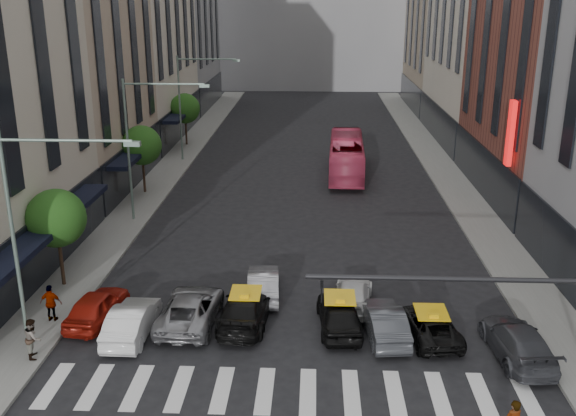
# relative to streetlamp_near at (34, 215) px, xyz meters

# --- Properties ---
(ground) EXTENTS (160.00, 160.00, 0.00)m
(ground) POSITION_rel_streetlamp_near_xyz_m (10.04, -4.00, -5.90)
(ground) COLOR black
(ground) RESTS_ON ground
(sidewalk_left) EXTENTS (3.00, 96.00, 0.15)m
(sidewalk_left) POSITION_rel_streetlamp_near_xyz_m (-1.46, 26.00, -5.83)
(sidewalk_left) COLOR slate
(sidewalk_left) RESTS_ON ground
(sidewalk_right) EXTENTS (3.00, 96.00, 0.15)m
(sidewalk_right) POSITION_rel_streetlamp_near_xyz_m (21.54, 26.00, -5.83)
(sidewalk_right) COLOR slate
(sidewalk_right) RESTS_ON ground
(building_left_b) EXTENTS (8.00, 16.00, 24.00)m
(building_left_b) POSITION_rel_streetlamp_near_xyz_m (-6.96, 24.00, 6.10)
(building_left_b) COLOR tan
(building_left_b) RESTS_ON ground
(building_right_b) EXTENTS (8.00, 18.00, 26.00)m
(building_right_b) POSITION_rel_streetlamp_near_xyz_m (27.04, 23.00, 7.10)
(building_right_b) COLOR brown
(building_right_b) RESTS_ON ground
(tree_near) EXTENTS (2.88, 2.88, 4.95)m
(tree_near) POSITION_rel_streetlamp_near_xyz_m (-1.76, 6.00, -2.25)
(tree_near) COLOR black
(tree_near) RESTS_ON sidewalk_left
(tree_mid) EXTENTS (2.88, 2.88, 4.95)m
(tree_mid) POSITION_rel_streetlamp_near_xyz_m (-1.76, 22.00, -2.25)
(tree_mid) COLOR black
(tree_mid) RESTS_ON sidewalk_left
(tree_far) EXTENTS (2.88, 2.88, 4.95)m
(tree_far) POSITION_rel_streetlamp_near_xyz_m (-1.76, 38.00, -2.25)
(tree_far) COLOR black
(tree_far) RESTS_ON sidewalk_left
(streetlamp_near) EXTENTS (5.38, 0.25, 9.00)m
(streetlamp_near) POSITION_rel_streetlamp_near_xyz_m (0.00, 0.00, 0.00)
(streetlamp_near) COLOR gray
(streetlamp_near) RESTS_ON sidewalk_left
(streetlamp_mid) EXTENTS (5.38, 0.25, 9.00)m
(streetlamp_mid) POSITION_rel_streetlamp_near_xyz_m (0.00, 16.00, 0.00)
(streetlamp_mid) COLOR gray
(streetlamp_mid) RESTS_ON sidewalk_left
(streetlamp_far) EXTENTS (5.38, 0.25, 9.00)m
(streetlamp_far) POSITION_rel_streetlamp_near_xyz_m (0.00, 32.00, 0.00)
(streetlamp_far) COLOR gray
(streetlamp_far) RESTS_ON sidewalk_left
(traffic_signal) EXTENTS (10.10, 0.20, 6.00)m
(traffic_signal) POSITION_rel_streetlamp_near_xyz_m (17.74, -5.00, -1.43)
(traffic_signal) COLOR black
(traffic_signal) RESTS_ON ground
(liberty_sign) EXTENTS (0.30, 0.70, 4.00)m
(liberty_sign) POSITION_rel_streetlamp_near_xyz_m (22.64, 16.00, 0.10)
(liberty_sign) COLOR red
(liberty_sign) RESTS_ON ground
(car_red) EXTENTS (2.16, 4.38, 1.44)m
(car_red) POSITION_rel_streetlamp_near_xyz_m (1.11, 2.56, -5.19)
(car_red) COLOR maroon
(car_red) RESTS_ON ground
(car_white_front) EXTENTS (1.59, 4.40, 1.44)m
(car_white_front) POSITION_rel_streetlamp_near_xyz_m (3.04, 1.29, -5.18)
(car_white_front) COLOR silver
(car_white_front) RESTS_ON ground
(car_silver) EXTENTS (2.59, 5.25, 1.43)m
(car_silver) POSITION_rel_streetlamp_near_xyz_m (5.34, 2.55, -5.19)
(car_silver) COLOR gray
(car_silver) RESTS_ON ground
(taxi_left) EXTENTS (2.45, 5.20, 1.47)m
(taxi_left) POSITION_rel_streetlamp_near_xyz_m (7.81, 2.64, -5.17)
(taxi_left) COLOR black
(taxi_left) RESTS_ON ground
(taxi_center) EXTENTS (2.08, 4.52, 1.50)m
(taxi_center) POSITION_rel_streetlamp_near_xyz_m (11.94, 2.29, -5.15)
(taxi_center) COLOR black
(taxi_center) RESTS_ON ground
(car_grey_mid) EXTENTS (1.95, 4.46, 1.42)m
(car_grey_mid) POSITION_rel_streetlamp_near_xyz_m (13.83, 1.72, -5.19)
(car_grey_mid) COLOR #393B3F
(car_grey_mid) RESTS_ON ground
(taxi_right) EXTENTS (2.44, 4.42, 1.17)m
(taxi_right) POSITION_rel_streetlamp_near_xyz_m (15.81, 1.72, -5.32)
(taxi_right) COLOR black
(taxi_right) RESTS_ON ground
(car_grey_curb) EXTENTS (2.37, 5.01, 1.41)m
(car_grey_curb) POSITION_rel_streetlamp_near_xyz_m (19.04, 0.27, -5.20)
(car_grey_curb) COLOR #393B40
(car_grey_curb) RESTS_ON ground
(car_row2_left) EXTENTS (1.75, 4.30, 1.39)m
(car_row2_left) POSITION_rel_streetlamp_near_xyz_m (8.37, 5.34, -5.21)
(car_row2_left) COLOR #ABAAB0
(car_row2_left) RESTS_ON ground
(car_row2_right) EXTENTS (2.22, 4.39, 1.22)m
(car_row2_right) POSITION_rel_streetlamp_near_xyz_m (12.65, 4.53, -5.29)
(car_row2_right) COLOR silver
(car_row2_right) RESTS_ON ground
(bus) EXTENTS (3.05, 11.34, 3.13)m
(bus) POSITION_rel_streetlamp_near_xyz_m (13.34, 27.96, -4.34)
(bus) COLOR #CC3C5F
(bus) RESTS_ON ground
(rider) EXTENTS (0.73, 0.60, 1.73)m
(rider) POSITION_rel_streetlamp_near_xyz_m (17.12, -5.60, -4.25)
(rider) COLOR gray
(rider) RESTS_ON motorcycle
(pedestrian_near) EXTENTS (0.84, 0.96, 1.66)m
(pedestrian_near) POSITION_rel_streetlamp_near_xyz_m (-0.36, -0.76, -4.92)
(pedestrian_near) COLOR gray
(pedestrian_near) RESTS_ON sidewalk_left
(pedestrian_far) EXTENTS (1.02, 0.46, 1.71)m
(pedestrian_far) POSITION_rel_streetlamp_near_xyz_m (-0.81, 2.22, -4.90)
(pedestrian_far) COLOR gray
(pedestrian_far) RESTS_ON sidewalk_left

